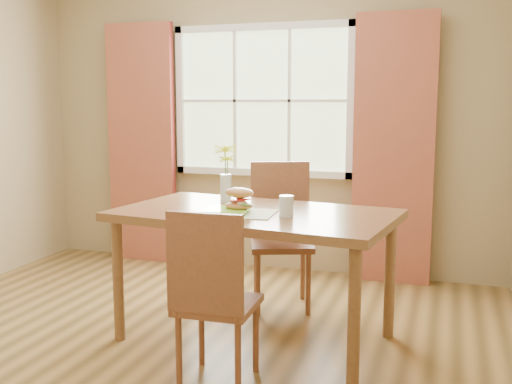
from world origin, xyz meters
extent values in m
cube|color=olive|center=(0.00, 0.00, -0.01)|extent=(4.20, 3.80, 0.02)
cube|color=#9C875D|center=(0.00, 1.91, 1.35)|extent=(4.20, 0.02, 2.70)
cube|color=beige|center=(0.00, 1.88, 1.50)|extent=(1.50, 0.02, 1.20)
cube|color=white|center=(0.00, 1.85, 2.13)|extent=(1.62, 0.04, 0.06)
cube|color=white|center=(0.00, 1.85, 0.87)|extent=(1.62, 0.04, 0.06)
cube|color=white|center=(-0.78, 1.85, 1.50)|extent=(0.06, 0.04, 1.32)
cube|color=white|center=(0.78, 1.85, 1.50)|extent=(0.06, 0.04, 1.32)
cube|color=white|center=(0.00, 1.85, 1.50)|extent=(1.50, 0.03, 0.02)
cube|color=maroon|center=(-1.15, 1.78, 1.10)|extent=(0.65, 0.08, 2.20)
cube|color=maroon|center=(1.15, 1.78, 1.10)|extent=(0.65, 0.08, 2.20)
cube|color=brown|center=(0.46, 0.27, 0.80)|extent=(1.80, 1.17, 0.05)
cylinder|color=brown|center=(-0.35, -0.02, 0.39)|extent=(0.07, 0.07, 0.77)
cylinder|color=brown|center=(1.16, -0.22, 0.39)|extent=(0.07, 0.07, 0.77)
cylinder|color=brown|center=(-0.24, 0.75, 0.39)|extent=(0.07, 0.07, 0.77)
cylinder|color=brown|center=(1.26, 0.55, 0.39)|extent=(0.07, 0.07, 0.77)
cube|color=brown|center=(0.46, -0.35, 0.43)|extent=(0.41, 0.41, 0.04)
cube|color=brown|center=(0.46, -0.53, 0.70)|extent=(0.40, 0.05, 0.51)
cylinder|color=brown|center=(0.30, -0.52, 0.20)|extent=(0.03, 0.03, 0.41)
cylinder|color=brown|center=(0.62, -0.51, 0.20)|extent=(0.03, 0.03, 0.41)
cylinder|color=brown|center=(0.29, -0.20, 0.20)|extent=(0.03, 0.03, 0.41)
cylinder|color=brown|center=(0.61, -0.19, 0.20)|extent=(0.03, 0.03, 0.41)
cube|color=brown|center=(0.46, 0.89, 0.47)|extent=(0.56, 0.56, 0.04)
cube|color=brown|center=(0.39, 1.07, 0.77)|extent=(0.42, 0.18, 0.56)
cylinder|color=brown|center=(0.35, 0.66, 0.22)|extent=(0.04, 0.04, 0.45)
cylinder|color=brown|center=(0.69, 0.78, 0.22)|extent=(0.04, 0.04, 0.45)
cylinder|color=brown|center=(0.23, 0.99, 0.22)|extent=(0.04, 0.04, 0.45)
cylinder|color=brown|center=(0.56, 1.11, 0.22)|extent=(0.04, 0.04, 0.45)
cube|color=beige|center=(0.38, 0.15, 0.83)|extent=(0.48, 0.37, 0.01)
cube|color=#85D334|center=(0.32, 0.14, 0.84)|extent=(0.29, 0.29, 0.01)
ellipsoid|color=#CA8B45|center=(0.39, 0.17, 0.87)|extent=(0.19, 0.14, 0.05)
ellipsoid|color=#4C8C2D|center=(0.44, 0.15, 0.88)|extent=(0.10, 0.07, 0.01)
cylinder|color=red|center=(0.38, 0.17, 0.90)|extent=(0.09, 0.09, 0.01)
cylinder|color=red|center=(0.42, 0.18, 0.91)|extent=(0.09, 0.09, 0.01)
ellipsoid|color=#CA8B45|center=(0.39, 0.17, 0.95)|extent=(0.19, 0.14, 0.06)
cylinder|color=silver|center=(0.69, 0.14, 0.89)|extent=(0.08, 0.08, 0.13)
cylinder|color=silver|center=(0.69, 0.14, 0.88)|extent=(0.07, 0.07, 0.10)
cylinder|color=silver|center=(0.17, 0.52, 0.92)|extent=(0.08, 0.08, 0.19)
cylinder|color=silver|center=(0.17, 0.52, 0.87)|extent=(0.07, 0.07, 0.09)
cylinder|color=#3D7028|center=(0.17, 0.52, 1.00)|extent=(0.01, 0.01, 0.36)
cylinder|color=#3D7028|center=(0.18, 0.51, 0.97)|extent=(0.01, 0.01, 0.29)
camera|label=1|loc=(1.59, -3.19, 1.49)|focal=42.00mm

